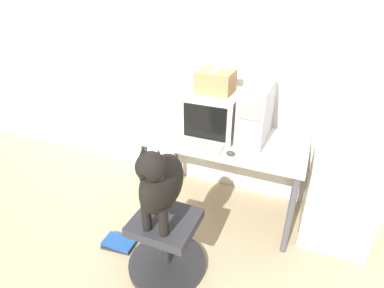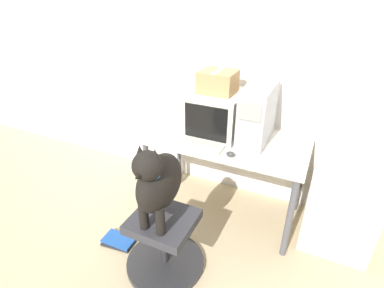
{
  "view_description": "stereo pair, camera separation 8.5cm",
  "coord_description": "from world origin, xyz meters",
  "px_view_note": "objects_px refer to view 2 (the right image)",
  "views": [
    {
      "loc": [
        0.62,
        -1.85,
        1.94
      ],
      "look_at": [
        -0.16,
        -0.01,
        0.86
      ],
      "focal_mm": 28.0,
      "sensor_mm": 36.0,
      "label": 1
    },
    {
      "loc": [
        0.7,
        -1.82,
        1.94
      ],
      "look_at": [
        -0.16,
        -0.01,
        0.86
      ],
      "focal_mm": 28.0,
      "sensor_mm": 36.0,
      "label": 2
    }
  ],
  "objects_px": {
    "keyboard": "(198,146)",
    "dog": "(158,181)",
    "pc_tower": "(257,114)",
    "filing_cabinet": "(341,204)",
    "crt_monitor": "(216,113)",
    "cardboard_box": "(218,82)",
    "book_stack_floor": "(119,241)",
    "office_chair": "(164,244)"
  },
  "relations": [
    {
      "from": "pc_tower",
      "to": "dog",
      "type": "xyz_separation_m",
      "value": [
        -0.4,
        -0.91,
        -0.2
      ]
    },
    {
      "from": "pc_tower",
      "to": "filing_cabinet",
      "type": "height_order",
      "value": "pc_tower"
    },
    {
      "from": "office_chair",
      "to": "book_stack_floor",
      "type": "height_order",
      "value": "office_chair"
    },
    {
      "from": "office_chair",
      "to": "cardboard_box",
      "type": "height_order",
      "value": "cardboard_box"
    },
    {
      "from": "book_stack_floor",
      "to": "office_chair",
      "type": "bearing_deg",
      "value": -2.75
    },
    {
      "from": "pc_tower",
      "to": "filing_cabinet",
      "type": "bearing_deg",
      "value": -1.59
    },
    {
      "from": "pc_tower",
      "to": "dog",
      "type": "bearing_deg",
      "value": -113.75
    },
    {
      "from": "keyboard",
      "to": "filing_cabinet",
      "type": "bearing_deg",
      "value": 14.45
    },
    {
      "from": "cardboard_box",
      "to": "filing_cabinet",
      "type": "bearing_deg",
      "value": -1.74
    },
    {
      "from": "pc_tower",
      "to": "office_chair",
      "type": "distance_m",
      "value": 1.24
    },
    {
      "from": "cardboard_box",
      "to": "keyboard",
      "type": "bearing_deg",
      "value": -94.64
    },
    {
      "from": "office_chair",
      "to": "dog",
      "type": "xyz_separation_m",
      "value": [
        0.0,
        -0.04,
        0.59
      ]
    },
    {
      "from": "pc_tower",
      "to": "office_chair",
      "type": "xyz_separation_m",
      "value": [
        -0.4,
        -0.87,
        -0.79
      ]
    },
    {
      "from": "crt_monitor",
      "to": "pc_tower",
      "type": "height_order",
      "value": "pc_tower"
    },
    {
      "from": "office_chair",
      "to": "dog",
      "type": "distance_m",
      "value": 0.59
    },
    {
      "from": "dog",
      "to": "crt_monitor",
      "type": "bearing_deg",
      "value": 87.22
    },
    {
      "from": "crt_monitor",
      "to": "office_chair",
      "type": "xyz_separation_m",
      "value": [
        -0.04,
        -0.88,
        -0.74
      ]
    },
    {
      "from": "office_chair",
      "to": "filing_cabinet",
      "type": "height_order",
      "value": "filing_cabinet"
    },
    {
      "from": "dog",
      "to": "book_stack_floor",
      "type": "distance_m",
      "value": 0.92
    },
    {
      "from": "crt_monitor",
      "to": "cardboard_box",
      "type": "height_order",
      "value": "cardboard_box"
    },
    {
      "from": "crt_monitor",
      "to": "dog",
      "type": "distance_m",
      "value": 0.93
    },
    {
      "from": "pc_tower",
      "to": "dog",
      "type": "height_order",
      "value": "pc_tower"
    },
    {
      "from": "dog",
      "to": "keyboard",
      "type": "bearing_deg",
      "value": 88.27
    },
    {
      "from": "keyboard",
      "to": "office_chair",
      "type": "bearing_deg",
      "value": -91.84
    },
    {
      "from": "crt_monitor",
      "to": "cardboard_box",
      "type": "relative_size",
      "value": 1.66
    },
    {
      "from": "crt_monitor",
      "to": "book_stack_floor",
      "type": "xyz_separation_m",
      "value": [
        -0.51,
        -0.86,
        -0.93
      ]
    },
    {
      "from": "crt_monitor",
      "to": "book_stack_floor",
      "type": "height_order",
      "value": "crt_monitor"
    },
    {
      "from": "filing_cabinet",
      "to": "book_stack_floor",
      "type": "relative_size",
      "value": 2.67
    },
    {
      "from": "pc_tower",
      "to": "cardboard_box",
      "type": "xyz_separation_m",
      "value": [
        -0.36,
        0.01,
        0.22
      ]
    },
    {
      "from": "filing_cabinet",
      "to": "cardboard_box",
      "type": "xyz_separation_m",
      "value": [
        -1.11,
        0.03,
        0.86
      ]
    },
    {
      "from": "crt_monitor",
      "to": "book_stack_floor",
      "type": "distance_m",
      "value": 1.37
    },
    {
      "from": "filing_cabinet",
      "to": "book_stack_floor",
      "type": "bearing_deg",
      "value": -152.89
    },
    {
      "from": "pc_tower",
      "to": "filing_cabinet",
      "type": "relative_size",
      "value": 0.68
    },
    {
      "from": "keyboard",
      "to": "dog",
      "type": "distance_m",
      "value": 0.59
    },
    {
      "from": "cardboard_box",
      "to": "pc_tower",
      "type": "bearing_deg",
      "value": -2.05
    },
    {
      "from": "book_stack_floor",
      "to": "keyboard",
      "type": "bearing_deg",
      "value": 48.04
    },
    {
      "from": "dog",
      "to": "filing_cabinet",
      "type": "xyz_separation_m",
      "value": [
        1.16,
        0.89,
        -0.44
      ]
    },
    {
      "from": "pc_tower",
      "to": "filing_cabinet",
      "type": "distance_m",
      "value": 0.99
    },
    {
      "from": "office_chair",
      "to": "filing_cabinet",
      "type": "relative_size",
      "value": 0.82
    },
    {
      "from": "pc_tower",
      "to": "book_stack_floor",
      "type": "xyz_separation_m",
      "value": [
        -0.86,
        -0.85,
        -0.99
      ]
    },
    {
      "from": "crt_monitor",
      "to": "book_stack_floor",
      "type": "relative_size",
      "value": 1.76
    },
    {
      "from": "crt_monitor",
      "to": "pc_tower",
      "type": "distance_m",
      "value": 0.36
    }
  ]
}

